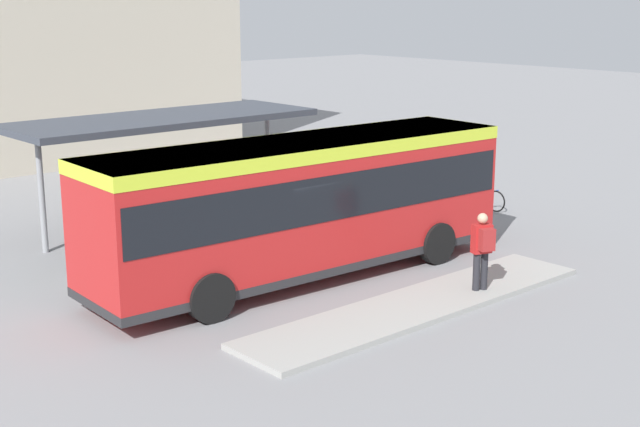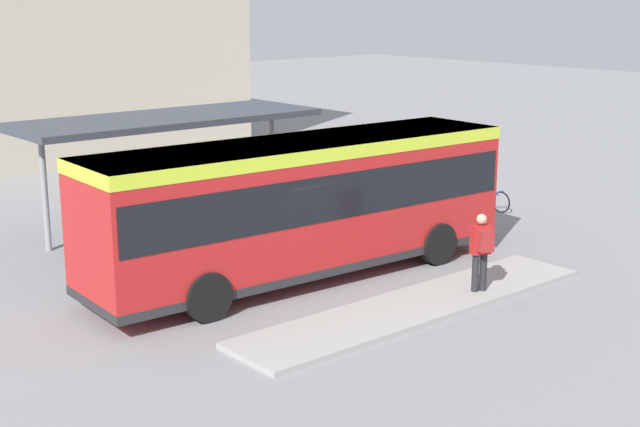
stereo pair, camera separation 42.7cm
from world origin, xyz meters
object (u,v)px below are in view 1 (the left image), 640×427
Objects in this scene: bicycle_orange at (461,193)px; potted_planter_near_shelter at (88,242)px; city_bus at (303,199)px; pedestrian_waiting at (482,247)px; bicycle_blue at (484,199)px.

bicycle_orange is 1.21× the size of potted_planter_near_shelter.
city_bus reaches higher than potted_planter_near_shelter.
city_bus is 6.13× the size of pedestrian_waiting.
potted_planter_near_shelter is (-5.63, 7.41, -0.39)m from pedestrian_waiting.
city_bus is 6.24× the size of bicycle_orange.
bicycle_orange is 12.32m from potted_planter_near_shelter.
potted_planter_near_shelter is at bearing -99.29° from bicycle_orange.
bicycle_blue is at bearing -30.81° from pedestrian_waiting.
bicycle_orange is at bearing -6.37° from potted_planter_near_shelter.
pedestrian_waiting is at bearing -57.16° from city_bus.
bicycle_blue is at bearing -1.42° from bicycle_orange.
bicycle_orange is (8.70, 2.44, -1.53)m from city_bus.
bicycle_orange is (6.61, 6.04, -0.75)m from pedestrian_waiting.
bicycle_blue is (6.63, 5.16, -0.78)m from pedestrian_waiting.
city_bus is 8.99m from bicycle_blue.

